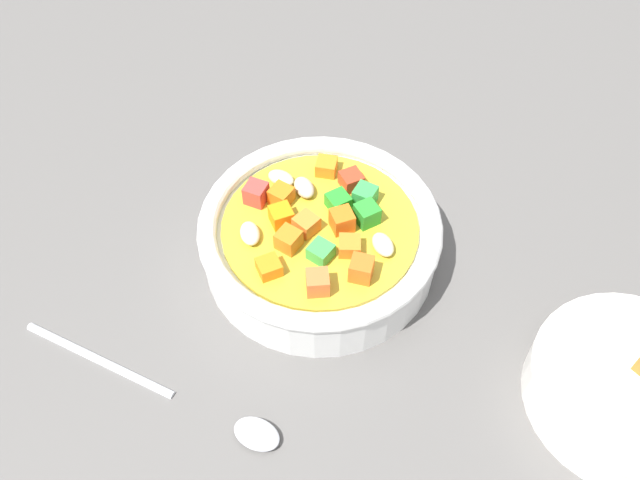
# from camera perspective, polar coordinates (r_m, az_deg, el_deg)

# --- Properties ---
(ground_plane) EXTENTS (1.40, 1.40, 0.02)m
(ground_plane) POSITION_cam_1_polar(r_m,az_deg,el_deg) (0.58, -0.00, -1.99)
(ground_plane) COLOR #565451
(soup_bowl_main) EXTENTS (0.20, 0.20, 0.06)m
(soup_bowl_main) POSITION_cam_1_polar(r_m,az_deg,el_deg) (0.55, -0.01, 0.31)
(soup_bowl_main) COLOR white
(soup_bowl_main) RESTS_ON ground_plane
(spoon) EXTENTS (0.17, 0.17, 0.01)m
(spoon) POSITION_cam_1_polar(r_m,az_deg,el_deg) (0.51, -11.24, -13.46)
(spoon) COLOR silver
(spoon) RESTS_ON ground_plane
(side_bowl_small) EXTENTS (0.14, 0.14, 0.05)m
(side_bowl_small) POSITION_cam_1_polar(r_m,az_deg,el_deg) (0.53, 25.06, -11.45)
(side_bowl_small) COLOR white
(side_bowl_small) RESTS_ON ground_plane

